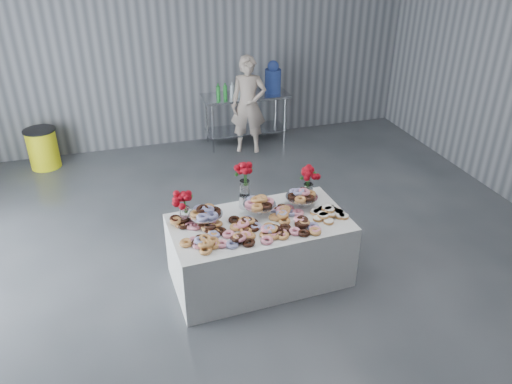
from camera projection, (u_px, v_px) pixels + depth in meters
ground at (266, 297)px, 5.39m from camera, size 9.00×9.00×0.00m
room_walls at (235, 51)px, 4.09m from camera, size 8.04×9.04×4.02m
display_table at (260, 250)px, 5.50m from camera, size 1.94×1.09×0.75m
prep_table at (245, 110)px, 8.75m from camera, size 1.50×0.60×0.90m
donut_mounds at (261, 221)px, 5.26m from camera, size 1.84×0.88×0.09m
cake_stand_left at (206, 213)px, 5.21m from camera, size 0.36×0.36×0.17m
cake_stand_mid at (259, 203)px, 5.39m from camera, size 0.36×0.36×0.17m
cake_stand_right at (302, 195)px, 5.54m from camera, size 0.36×0.36×0.17m
danish_pile at (330, 212)px, 5.39m from camera, size 0.48×0.48×0.11m
bouquet_left at (184, 198)px, 5.16m from camera, size 0.26×0.26×0.42m
bouquet_right at (309, 175)px, 5.63m from camera, size 0.26×0.26×0.42m
bouquet_center at (245, 177)px, 5.41m from camera, size 0.26×0.26×0.57m
water_jug at (273, 78)px, 8.62m from camera, size 0.28×0.28×0.55m
drink_bottles at (229, 90)px, 8.39m from camera, size 0.54×0.08×0.27m
person at (248, 105)px, 8.37m from camera, size 0.70×0.57×1.65m
trash_barrel at (43, 148)px, 8.03m from camera, size 0.50×0.50×0.65m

